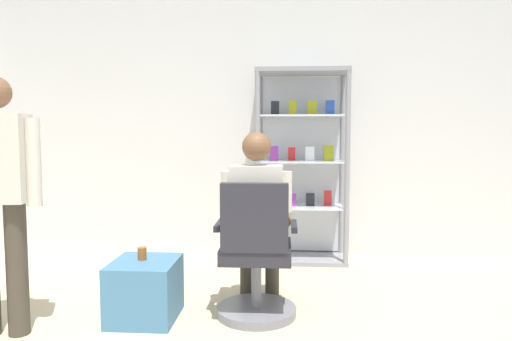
# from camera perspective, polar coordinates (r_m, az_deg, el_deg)

# --- Properties ---
(back_wall) EXTENTS (6.00, 0.10, 2.70)m
(back_wall) POSITION_cam_1_polar(r_m,az_deg,el_deg) (4.88, 0.84, 5.46)
(back_wall) COLOR silver
(back_wall) RESTS_ON ground
(display_cabinet_main) EXTENTS (0.90, 0.45, 1.90)m
(display_cabinet_main) POSITION_cam_1_polar(r_m,az_deg,el_deg) (4.65, 5.62, 0.73)
(display_cabinet_main) COLOR gray
(display_cabinet_main) RESTS_ON ground
(office_chair) EXTENTS (0.56, 0.56, 0.96)m
(office_chair) POSITION_cam_1_polar(r_m,az_deg,el_deg) (3.23, -0.01, -11.31)
(office_chair) COLOR slate
(office_chair) RESTS_ON ground
(seated_shopkeeper) EXTENTS (0.49, 0.57, 1.29)m
(seated_shopkeeper) POSITION_cam_1_polar(r_m,az_deg,el_deg) (3.32, 0.17, -5.23)
(seated_shopkeeper) COLOR #3F382D
(seated_shopkeeper) RESTS_ON ground
(storage_crate) EXTENTS (0.44, 0.48, 0.41)m
(storage_crate) POSITION_cam_1_polar(r_m,az_deg,el_deg) (3.37, -13.57, -14.14)
(storage_crate) COLOR teal
(storage_crate) RESTS_ON ground
(tea_glass) EXTENTS (0.06, 0.06, 0.09)m
(tea_glass) POSITION_cam_1_polar(r_m,az_deg,el_deg) (3.33, -13.90, -9.93)
(tea_glass) COLOR brown
(tea_glass) RESTS_ON storage_crate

